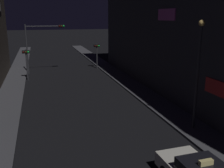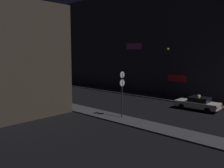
{
  "view_description": "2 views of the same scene",
  "coord_description": "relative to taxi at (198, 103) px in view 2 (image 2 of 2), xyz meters",
  "views": [
    {
      "loc": [
        -3.17,
        2.58,
        6.76
      ],
      "look_at": [
        1.78,
        19.84,
        2.11
      ],
      "focal_mm": 41.63,
      "sensor_mm": 36.0,
      "label": 1
    },
    {
      "loc": [
        -21.91,
        -0.5,
        6.04
      ],
      "look_at": [
        0.94,
        20.75,
        1.98
      ],
      "focal_mm": 39.01,
      "sensor_mm": 36.0,
      "label": 2
    }
  ],
  "objects": [
    {
      "name": "taxi",
      "position": [
        0.0,
        0.0,
        0.0
      ],
      "size": [
        1.93,
        4.5,
        1.62
      ],
      "color": "silver",
      "rests_on": "ground_plane"
    },
    {
      "name": "traffic_light_left_kerb",
      "position": [
        -6.95,
        21.75,
        1.72
      ],
      "size": [
        0.8,
        0.42,
        3.4
      ],
      "color": "#2D2D33",
      "rests_on": "ground_plane"
    },
    {
      "name": "sign_pole_left",
      "position": [
        -7.91,
        3.71,
        1.95
      ],
      "size": [
        0.63,
        0.1,
        4.2
      ],
      "color": "#2D2D33",
      "rests_on": "sidewalk_left"
    },
    {
      "name": "traffic_light_right_kerb",
      "position": [
        1.85,
        26.37,
        1.67
      ],
      "size": [
        0.8,
        0.41,
        3.31
      ],
      "color": "#2D2D33",
      "rests_on": "ground_plane"
    },
    {
      "name": "traffic_light_overhead",
      "position": [
        -5.25,
        25.45,
        3.52
      ],
      "size": [
        4.7,
        0.41,
        5.93
      ],
      "color": "#2D2D33",
      "rests_on": "ground_plane"
    },
    {
      "name": "building_facade_right",
      "position": [
        9.52,
        11.86,
        6.81
      ],
      "size": [
        10.51,
        35.55,
        15.08
      ],
      "color": "#333338",
      "rests_on": "ground_plane"
    },
    {
      "name": "sidewalk_right",
      "position": [
        3.2,
        21.35,
        -0.67
      ],
      "size": [
        2.21,
        66.56,
        0.13
      ],
      "primitive_type": "cube",
      "color": "#424247",
      "rests_on": "ground_plane"
    },
    {
      "name": "sidewalk_left",
      "position": [
        -8.31,
        21.35,
        -0.67
      ],
      "size": [
        2.21,
        66.56,
        0.13
      ],
      "primitive_type": "cube",
      "color": "#424247",
      "rests_on": "ground_plane"
    },
    {
      "name": "street_lamp_near_block",
      "position": [
        3.2,
        5.56,
        3.22
      ],
      "size": [
        0.36,
        0.36,
        6.48
      ],
      "color": "#2D2D33",
      "rests_on": "sidewalk_right"
    }
  ]
}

